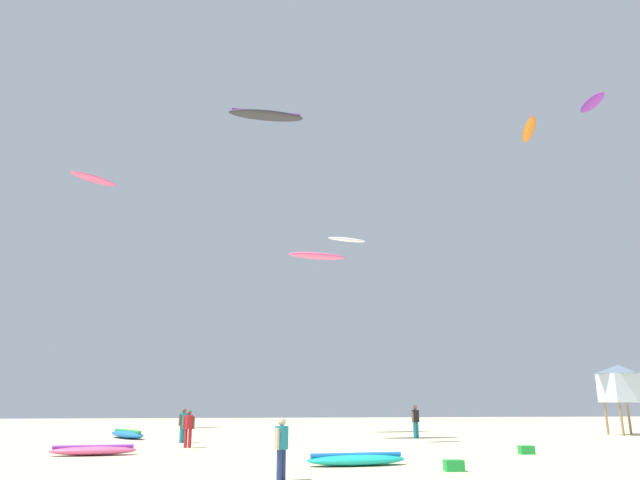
% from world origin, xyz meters
% --- Properties ---
extents(person_foreground, '(0.36, 0.45, 1.59)m').
position_xyz_m(person_foreground, '(-2.41, 5.27, 0.93)').
color(person_foreground, navy).
rests_on(person_foreground, ground).
extents(person_midground, '(0.51, 0.39, 1.74)m').
position_xyz_m(person_midground, '(5.86, 21.52, 1.02)').
color(person_midground, teal).
rests_on(person_midground, ground).
extents(person_left, '(0.53, 0.36, 1.61)m').
position_xyz_m(person_left, '(-6.00, 16.50, 0.94)').
color(person_left, '#B21E23').
rests_on(person_left, ground).
extents(person_right, '(0.44, 0.39, 1.64)m').
position_xyz_m(person_right, '(-6.57, 19.55, 0.96)').
color(person_right, teal).
rests_on(person_right, ground).
extents(kite_grounded_near, '(2.98, 3.83, 0.49)m').
position_xyz_m(kite_grounded_near, '(-9.99, 23.38, 0.22)').
color(kite_grounded_near, blue).
rests_on(kite_grounded_near, ground).
extents(kite_grounded_mid, '(3.38, 1.30, 0.42)m').
position_xyz_m(kite_grounded_mid, '(0.20, 8.61, 0.19)').
color(kite_grounded_mid, '#19B29E').
rests_on(kite_grounded_mid, ground).
extents(kite_grounded_far, '(3.27, 1.26, 0.39)m').
position_xyz_m(kite_grounded_far, '(-9.19, 13.20, 0.18)').
color(kite_grounded_far, '#E5598C').
rests_on(kite_grounded_far, ground).
extents(lifeguard_tower, '(2.30, 2.30, 4.15)m').
position_xyz_m(lifeguard_tower, '(19.31, 22.95, 3.05)').
color(lifeguard_tower, '#8C704C').
rests_on(lifeguard_tower, ground).
extents(cooler_box, '(0.56, 0.36, 0.32)m').
position_xyz_m(cooler_box, '(7.51, 11.79, 0.16)').
color(cooler_box, green).
rests_on(cooler_box, ground).
extents(gear_bag, '(0.56, 0.36, 0.32)m').
position_xyz_m(gear_bag, '(2.81, 6.78, 0.16)').
color(gear_bag, green).
rests_on(gear_bag, ground).
extents(kite_aloft_0, '(3.64, 3.58, 0.46)m').
position_xyz_m(kite_aloft_0, '(-16.38, 33.81, 19.17)').
color(kite_aloft_0, '#E5598C').
extents(kite_aloft_1, '(2.22, 1.12, 0.34)m').
position_xyz_m(kite_aloft_1, '(1.52, 17.83, 10.21)').
color(kite_aloft_1, white).
extents(kite_aloft_2, '(0.79, 2.73, 0.69)m').
position_xyz_m(kite_aloft_2, '(19.86, 22.59, 22.13)').
color(kite_aloft_2, purple).
extents(kite_aloft_3, '(2.58, 4.22, 0.96)m').
position_xyz_m(kite_aloft_3, '(16.90, 26.13, 21.63)').
color(kite_aloft_3, orange).
extents(kite_aloft_4, '(4.25, 1.90, 0.42)m').
position_xyz_m(kite_aloft_4, '(0.98, 27.12, 11.62)').
color(kite_aloft_4, '#E5598C').
extents(kite_aloft_5, '(4.54, 1.62, 0.57)m').
position_xyz_m(kite_aloft_5, '(-2.88, 20.20, 18.48)').
color(kite_aloft_5, '#2D2D33').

